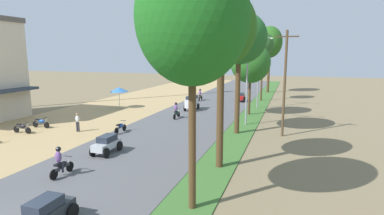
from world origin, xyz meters
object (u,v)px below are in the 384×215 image
streetlamp_mid (258,68)px  utility_pole_near (285,82)px  parked_motorbike_second (22,127)px  car_sedan_silver (107,143)px  median_tree_sixth (270,42)px  motorbike_ahead_third (176,111)px  median_tree_nearest (192,18)px  car_hatchback_red (241,97)px  motorbike_foreground_rider (61,162)px  vendor_umbrella (119,89)px  parked_motorbike_third (41,122)px  median_tree_fifth (263,45)px  motorbike_ahead_fourth (200,95)px  motorbike_ahead_second (121,127)px  pedestrian_on_shoulder (77,121)px  car_van_white (192,102)px  median_tree_second (221,29)px  median_tree_fourth (250,63)px  car_sedan_charcoal (46,212)px  streetlamp_near (247,74)px  median_tree_third (239,38)px

streetlamp_mid → utility_pole_near: size_ratio=1.01×
parked_motorbike_second → streetlamp_mid: (17.08, 18.34, 4.34)m
car_sedan_silver → median_tree_sixth: bearing=78.8°
median_tree_sixth → motorbike_ahead_third: size_ratio=6.13×
median_tree_nearest → car_hatchback_red: size_ratio=5.26×
motorbike_foreground_rider → vendor_umbrella: bearing=112.7°
median_tree_sixth → streetlamp_mid: median_tree_sixth is taller
vendor_umbrella → motorbike_ahead_third: size_ratio=1.40×
car_hatchback_red → motorbike_ahead_third: size_ratio=1.11×
parked_motorbike_second → median_tree_sixth: 39.63m
parked_motorbike_third → car_sedan_silver: (9.66, -4.50, 0.19)m
median_tree_fifth → car_sedan_silver: (-7.25, -27.28, -7.01)m
streetlamp_mid → motorbike_ahead_fourth: size_ratio=4.70×
median_tree_fifth → motorbike_ahead_second: size_ratio=5.23×
parked_motorbike_third → median_tree_nearest: (17.26, -9.74, 7.35)m
pedestrian_on_shoulder → median_tree_sixth: bearing=68.5°
pedestrian_on_shoulder → median_tree_fifth: median_tree_fifth is taller
car_van_white → pedestrian_on_shoulder: bearing=-115.4°
car_sedan_silver → motorbike_foreground_rider: motorbike_foreground_rider is taller
motorbike_ahead_fourth → motorbike_ahead_second: bearing=-93.5°
vendor_umbrella → car_hatchback_red: bearing=35.9°
utility_pole_near → median_tree_second: bearing=-110.9°
pedestrian_on_shoulder → median_tree_fourth: size_ratio=0.21×
parked_motorbike_third → utility_pole_near: utility_pole_near is taller
parked_motorbike_second → vendor_umbrella: size_ratio=0.71×
streetlamp_mid → motorbike_ahead_fourth: 9.89m
utility_pole_near → car_sedan_silver: utility_pole_near is taller
median_tree_sixth → motorbike_foreground_rider: bearing=-100.3°
car_van_white → car_hatchback_red: bearing=62.3°
car_sedan_charcoal → motorbike_foreground_rider: size_ratio=1.26×
motorbike_ahead_fourth → median_tree_nearest: bearing=-74.2°
car_sedan_charcoal → motorbike_foreground_rider: bearing=125.1°
median_tree_fourth → median_tree_fifth: median_tree_fifth is taller
motorbike_ahead_fourth → motorbike_foreground_rider: bearing=-88.6°
streetlamp_mid → car_sedan_silver: (-7.44, -20.80, -4.15)m
pedestrian_on_shoulder → motorbike_ahead_fourth: (4.83, 20.11, -0.11)m
median_tree_fifth → car_van_white: 14.10m
motorbike_ahead_third → motorbike_ahead_second: bearing=-109.0°
motorbike_ahead_second → car_hatchback_red: bearing=71.5°
car_sedan_silver → motorbike_ahead_third: motorbike_ahead_third is taller
streetlamp_mid → car_sedan_silver: size_ratio=3.74×
streetlamp_near → car_van_white: size_ratio=3.39×
parked_motorbike_third → median_tree_fourth: median_tree_fourth is taller
car_sedan_silver → median_tree_third: bearing=48.2°
median_tree_sixth → streetlamp_near: median_tree_sixth is taller
median_tree_fifth → median_tree_sixth: bearing=89.2°
motorbike_ahead_second → motorbike_ahead_fourth: motorbike_ahead_fourth is taller
car_van_white → motorbike_ahead_second: (-2.37, -11.87, -0.45)m
median_tree_second → median_tree_fifth: 27.34m
motorbike_ahead_third → motorbike_ahead_fourth: bearing=95.3°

